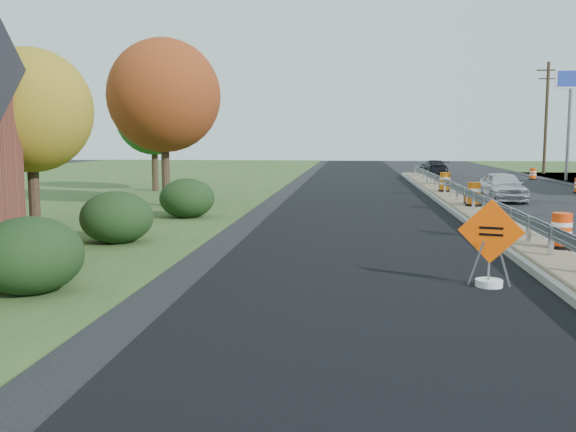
# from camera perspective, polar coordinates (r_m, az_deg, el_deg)

# --- Properties ---
(ground) EXTENTS (140.00, 140.00, 0.00)m
(ground) POSITION_cam_1_polar(r_m,az_deg,el_deg) (18.59, 20.52, -2.86)
(ground) COLOR black
(ground) RESTS_ON ground
(milled_overlay) EXTENTS (7.20, 120.00, 0.01)m
(milled_overlay) POSITION_cam_1_polar(r_m,az_deg,el_deg) (27.88, 6.45, 0.68)
(milled_overlay) COLOR black
(milled_overlay) RESTS_ON ground
(median) EXTENTS (1.60, 55.00, 0.23)m
(median) POSITION_cam_1_polar(r_m,az_deg,el_deg) (26.31, 16.13, 0.31)
(median) COLOR gray
(median) RESTS_ON ground
(guardrail) EXTENTS (0.10, 46.15, 0.72)m
(guardrail) POSITION_cam_1_polar(r_m,az_deg,el_deg) (27.23, 15.80, 1.84)
(guardrail) COLOR silver
(guardrail) RESTS_ON median
(pylon_sign_north) EXTENTS (2.20, 0.30, 7.90)m
(pylon_sign_north) POSITION_cam_1_polar(r_m,az_deg,el_deg) (50.21, 23.83, 10.29)
(pylon_sign_north) COLOR slate
(pylon_sign_north) RESTS_ON ground
(utility_pole_north) EXTENTS (1.90, 0.26, 9.40)m
(utility_pole_north) POSITION_cam_1_polar(r_m,az_deg,el_deg) (59.03, 21.98, 8.28)
(utility_pole_north) COLOR #473523
(utility_pole_north) RESTS_ON ground
(hedge_south) EXTENTS (2.09, 2.09, 1.52)m
(hedge_south) POSITION_cam_1_polar(r_m,az_deg,el_deg) (13.46, -22.01, -3.23)
(hedge_south) COLOR black
(hedge_south) RESTS_ON ground
(hedge_mid) EXTENTS (2.09, 2.09, 1.52)m
(hedge_mid) POSITION_cam_1_polar(r_m,az_deg,el_deg) (19.09, -14.98, -0.10)
(hedge_mid) COLOR black
(hedge_mid) RESTS_ON ground
(hedge_north) EXTENTS (2.09, 2.09, 1.52)m
(hedge_north) POSITION_cam_1_polar(r_m,az_deg,el_deg) (24.63, -8.96, 1.58)
(hedge_north) COLOR black
(hedge_north) RESTS_ON ground
(tree_near_yellow) EXTENTS (3.96, 3.96, 5.88)m
(tree_near_yellow) POSITION_cam_1_polar(r_m,az_deg,el_deg) (22.23, -21.95, 8.67)
(tree_near_yellow) COLOR #473523
(tree_near_yellow) RESTS_ON ground
(tree_near_red) EXTENTS (4.95, 4.95, 7.35)m
(tree_near_red) POSITION_cam_1_polar(r_m,az_deg,el_deg) (28.97, -10.97, 10.45)
(tree_near_red) COLOR #473523
(tree_near_red) RESTS_ON ground
(tree_near_back) EXTENTS (4.29, 4.29, 6.37)m
(tree_near_back) POSITION_cam_1_polar(r_m,az_deg,el_deg) (37.46, -11.85, 8.60)
(tree_near_back) COLOR #473523
(tree_near_back) RESTS_ON ground
(caution_sign) EXTENTS (1.26, 0.55, 1.81)m
(caution_sign) POSITION_cam_1_polar(r_m,az_deg,el_deg) (13.68, 17.49, -4.17)
(caution_sign) COLOR white
(caution_sign) RESTS_ON ground
(barrel_median_near) EXTENTS (0.62, 0.62, 0.91)m
(barrel_median_near) POSITION_cam_1_polar(r_m,az_deg,el_deg) (17.72, 23.13, -1.26)
(barrel_median_near) COLOR black
(barrel_median_near) RESTS_ON median
(barrel_median_mid) EXTENTS (0.67, 0.67, 0.98)m
(barrel_median_mid) POSITION_cam_1_polar(r_m,az_deg,el_deg) (27.59, 16.20, 1.83)
(barrel_median_mid) COLOR black
(barrel_median_mid) RESTS_ON median
(barrel_median_far) EXTENTS (0.69, 0.69, 1.01)m
(barrel_median_far) POSITION_cam_1_polar(r_m,az_deg,el_deg) (34.80, 13.79, 2.93)
(barrel_median_far) COLOR black
(barrel_median_far) RESTS_ON median
(barrel_shoulder_far) EXTENTS (0.58, 0.58, 0.85)m
(barrel_shoulder_far) POSITION_cam_1_polar(r_m,az_deg,el_deg) (50.54, 20.94, 3.50)
(barrel_shoulder_far) COLOR black
(barrel_shoulder_far) RESTS_ON ground
(car_silver) EXTENTS (1.83, 4.23, 1.42)m
(car_silver) POSITION_cam_1_polar(r_m,az_deg,el_deg) (32.67, 18.53, 2.52)
(car_silver) COLOR silver
(car_silver) RESTS_ON ground
(car_dark_far) EXTENTS (2.06, 4.49, 1.27)m
(car_dark_far) POSITION_cam_1_polar(r_m,az_deg,el_deg) (53.56, 12.81, 4.20)
(car_dark_far) COLOR black
(car_dark_far) RESTS_ON ground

